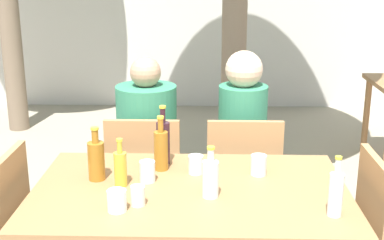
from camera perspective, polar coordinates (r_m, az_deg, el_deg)
The scene contains 16 objects.
dining_table_front at distance 2.60m, azimuth -0.19°, elevation -8.91°, with size 1.50×0.94×0.77m.
patio_chair_2 at distance 3.33m, azimuth -5.00°, elevation -6.01°, with size 0.44×0.44×0.93m.
patio_chair_3 at distance 3.31m, azimuth 5.43°, elevation -6.12°, with size 0.44×0.44×0.93m.
person_seated_2 at distance 3.53m, azimuth -4.60°, elevation -4.04°, with size 0.38×0.59×1.25m.
person_seated_3 at distance 3.51m, azimuth 5.21°, elevation -3.92°, with size 0.30×0.55×1.29m.
amber_bottle_0 at distance 2.67m, azimuth -10.17°, elevation -4.16°, with size 0.08×0.08×0.27m.
amber_bottle_1 at distance 2.75m, azimuth -3.33°, elevation -3.12°, with size 0.07×0.07×0.29m.
water_bottle_2 at distance 2.44m, azimuth 1.99°, elevation -6.16°, with size 0.07×0.07×0.24m.
water_bottle_3 at distance 2.34m, azimuth 15.08°, elevation -7.52°, with size 0.06×0.06×0.27m.
oil_cruet_4 at distance 2.58m, azimuth -7.64°, elevation -5.07°, with size 0.06×0.06×0.24m.
wine_bottle_5 at distance 2.83m, azimuth -3.10°, elevation -2.27°, with size 0.07×0.07×0.32m.
drinking_glass_0 at distance 2.39m, azimuth -5.79°, elevation -8.03°, with size 0.06×0.06×0.09m.
drinking_glass_1 at distance 2.72m, azimuth 0.41°, elevation -4.77°, with size 0.08×0.08×0.09m.
drinking_glass_2 at distance 2.35m, azimuth -8.02°, elevation -8.51°, with size 0.08×0.08×0.10m.
drinking_glass_3 at distance 2.63m, azimuth -4.78°, elevation -5.49°, with size 0.08×0.08×0.10m.
drinking_glass_4 at distance 2.72m, azimuth 7.12°, elevation -4.78°, with size 0.08×0.08×0.10m.
Camera 1 is at (0.08, -2.34, 1.81)m, focal length 50.00 mm.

